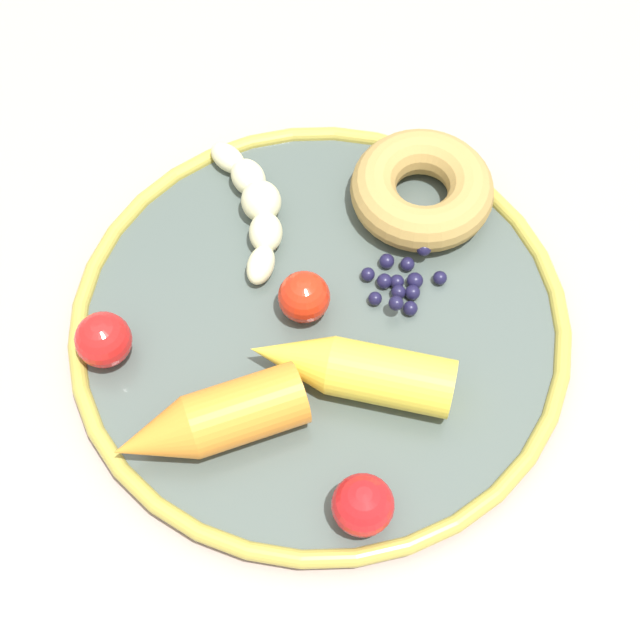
{
  "coord_description": "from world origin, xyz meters",
  "views": [
    {
      "loc": [
        -0.03,
        -0.29,
        1.34
      ],
      "look_at": [
        0.01,
        0.05,
        0.75
      ],
      "focal_mm": 53.42,
      "sensor_mm": 36.0,
      "label": 1
    }
  ],
  "objects_px": {
    "dining_table": "(315,440)",
    "carrot_yellow": "(350,369)",
    "banana": "(255,205)",
    "carrot_orange": "(209,422)",
    "donut": "(422,190)",
    "plate": "(320,322)",
    "tomato_far": "(363,505)",
    "tomato_near": "(306,297)",
    "blueberry_pile": "(402,281)",
    "tomato_mid": "(103,340)"
  },
  "relations": [
    {
      "from": "dining_table",
      "to": "tomato_far",
      "type": "height_order",
      "value": "tomato_far"
    },
    {
      "from": "blueberry_pile",
      "to": "tomato_near",
      "type": "relative_size",
      "value": 1.66
    },
    {
      "from": "tomato_near",
      "to": "blueberry_pile",
      "type": "bearing_deg",
      "value": 8.98
    },
    {
      "from": "carrot_orange",
      "to": "tomato_far",
      "type": "relative_size",
      "value": 3.34
    },
    {
      "from": "plate",
      "to": "banana",
      "type": "distance_m",
      "value": 0.11
    },
    {
      "from": "carrot_yellow",
      "to": "blueberry_pile",
      "type": "distance_m",
      "value": 0.09
    },
    {
      "from": "blueberry_pile",
      "to": "tomato_mid",
      "type": "distance_m",
      "value": 0.21
    },
    {
      "from": "plate",
      "to": "carrot_orange",
      "type": "distance_m",
      "value": 0.12
    },
    {
      "from": "tomato_near",
      "to": "tomato_far",
      "type": "distance_m",
      "value": 0.16
    },
    {
      "from": "banana",
      "to": "tomato_far",
      "type": "bearing_deg",
      "value": -79.66
    },
    {
      "from": "plate",
      "to": "banana",
      "type": "xyz_separation_m",
      "value": [
        -0.04,
        0.1,
        0.02
      ]
    },
    {
      "from": "carrot_yellow",
      "to": "blueberry_pile",
      "type": "relative_size",
      "value": 2.34
    },
    {
      "from": "donut",
      "to": "tomato_near",
      "type": "height_order",
      "value": "tomato_near"
    },
    {
      "from": "carrot_orange",
      "to": "tomato_near",
      "type": "relative_size",
      "value": 3.58
    },
    {
      "from": "dining_table",
      "to": "banana",
      "type": "distance_m",
      "value": 0.19
    },
    {
      "from": "banana",
      "to": "donut",
      "type": "relative_size",
      "value": 1.29
    },
    {
      "from": "banana",
      "to": "carrot_yellow",
      "type": "height_order",
      "value": "carrot_yellow"
    },
    {
      "from": "tomato_mid",
      "to": "blueberry_pile",
      "type": "bearing_deg",
      "value": 7.57
    },
    {
      "from": "banana",
      "to": "blueberry_pile",
      "type": "bearing_deg",
      "value": -38.14
    },
    {
      "from": "dining_table",
      "to": "tomato_mid",
      "type": "relative_size",
      "value": 24.58
    },
    {
      "from": "plate",
      "to": "tomato_far",
      "type": "bearing_deg",
      "value": -86.92
    },
    {
      "from": "dining_table",
      "to": "carrot_yellow",
      "type": "distance_m",
      "value": 0.13
    },
    {
      "from": "blueberry_pile",
      "to": "tomato_near",
      "type": "distance_m",
      "value": 0.07
    },
    {
      "from": "carrot_yellow",
      "to": "donut",
      "type": "distance_m",
      "value": 0.16
    },
    {
      "from": "carrot_yellow",
      "to": "donut",
      "type": "relative_size",
      "value": 1.33
    },
    {
      "from": "dining_table",
      "to": "carrot_yellow",
      "type": "height_order",
      "value": "carrot_yellow"
    },
    {
      "from": "banana",
      "to": "tomato_near",
      "type": "xyz_separation_m",
      "value": [
        0.03,
        -0.09,
        0.01
      ]
    },
    {
      "from": "carrot_orange",
      "to": "tomato_mid",
      "type": "bearing_deg",
      "value": 133.59
    },
    {
      "from": "tomato_near",
      "to": "dining_table",
      "type": "bearing_deg",
      "value": -91.39
    },
    {
      "from": "tomato_near",
      "to": "plate",
      "type": "bearing_deg",
      "value": -46.95
    },
    {
      "from": "carrot_orange",
      "to": "donut",
      "type": "height_order",
      "value": "carrot_orange"
    },
    {
      "from": "plate",
      "to": "tomato_near",
      "type": "height_order",
      "value": "tomato_near"
    },
    {
      "from": "plate",
      "to": "tomato_near",
      "type": "relative_size",
      "value": 9.64
    },
    {
      "from": "dining_table",
      "to": "tomato_near",
      "type": "relative_size",
      "value": 25.9
    },
    {
      "from": "blueberry_pile",
      "to": "tomato_far",
      "type": "distance_m",
      "value": 0.18
    },
    {
      "from": "carrot_orange",
      "to": "carrot_yellow",
      "type": "bearing_deg",
      "value": 15.43
    },
    {
      "from": "blueberry_pile",
      "to": "tomato_mid",
      "type": "relative_size",
      "value": 1.58
    },
    {
      "from": "carrot_orange",
      "to": "plate",
      "type": "bearing_deg",
      "value": 43.43
    },
    {
      "from": "dining_table",
      "to": "carrot_orange",
      "type": "distance_m",
      "value": 0.15
    },
    {
      "from": "carrot_orange",
      "to": "carrot_yellow",
      "type": "relative_size",
      "value": 0.92
    },
    {
      "from": "plate",
      "to": "blueberry_pile",
      "type": "distance_m",
      "value": 0.07
    },
    {
      "from": "plate",
      "to": "tomato_far",
      "type": "height_order",
      "value": "tomato_far"
    },
    {
      "from": "blueberry_pile",
      "to": "tomato_near",
      "type": "height_order",
      "value": "tomato_near"
    },
    {
      "from": "carrot_orange",
      "to": "tomato_far",
      "type": "xyz_separation_m",
      "value": [
        0.09,
        -0.07,
        -0.0
      ]
    },
    {
      "from": "tomato_mid",
      "to": "tomato_near",
      "type": "bearing_deg",
      "value": 6.86
    },
    {
      "from": "plate",
      "to": "blueberry_pile",
      "type": "height_order",
      "value": "blueberry_pile"
    },
    {
      "from": "dining_table",
      "to": "carrot_yellow",
      "type": "xyz_separation_m",
      "value": [
        0.02,
        -0.0,
        0.13
      ]
    },
    {
      "from": "banana",
      "to": "carrot_orange",
      "type": "bearing_deg",
      "value": -104.61
    },
    {
      "from": "plate",
      "to": "tomato_mid",
      "type": "bearing_deg",
      "value": -177.06
    },
    {
      "from": "plate",
      "to": "donut",
      "type": "bearing_deg",
      "value": 46.02
    }
  ]
}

